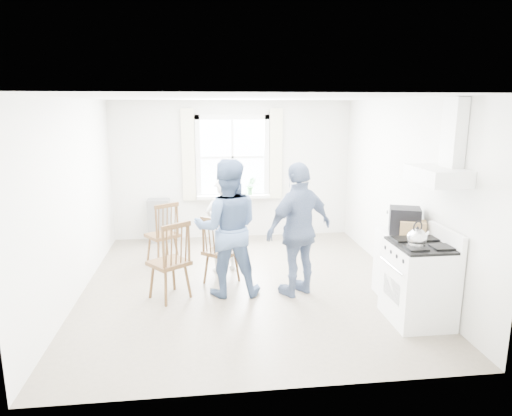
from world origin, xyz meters
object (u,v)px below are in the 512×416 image
at_px(windsor_chair_c, 174,253).
at_px(person_mid, 227,228).
at_px(low_cabinet, 399,264).
at_px(windsor_chair_b, 216,244).
at_px(person_right, 299,230).
at_px(windsor_chair_a, 165,227).
at_px(stereo_stack, 405,221).
at_px(person_left, 223,225).
at_px(gas_stove, 419,282).

distance_m(windsor_chair_c, person_mid, 0.77).
relative_size(low_cabinet, windsor_chair_b, 0.90).
height_order(person_mid, person_right, person_mid).
bearing_deg(windsor_chair_a, stereo_stack, -28.25).
height_order(low_cabinet, person_right, person_right).
bearing_deg(person_left, low_cabinet, 134.64).
height_order(gas_stove, windsor_chair_a, gas_stove).
xyz_separation_m(low_cabinet, windsor_chair_c, (-2.95, 0.22, 0.20)).
bearing_deg(person_right, windsor_chair_b, -50.36).
relative_size(low_cabinet, person_left, 0.62).
xyz_separation_m(low_cabinet, person_left, (-2.26, 1.26, 0.28)).
distance_m(low_cabinet, person_right, 1.40).
xyz_separation_m(stereo_stack, person_right, (-1.30, 0.33, -0.17)).
relative_size(gas_stove, windsor_chair_b, 1.12).
xyz_separation_m(windsor_chair_a, windsor_chair_c, (0.21, -1.40, 0.02)).
distance_m(low_cabinet, person_left, 2.61).
relative_size(gas_stove, windsor_chair_c, 1.05).
relative_size(windsor_chair_b, windsor_chair_c, 0.94).
xyz_separation_m(stereo_stack, person_left, (-2.26, 1.34, -0.34)).
height_order(gas_stove, windsor_chair_c, gas_stove).
relative_size(windsor_chair_a, person_right, 0.57).
height_order(low_cabinet, windsor_chair_c, windsor_chair_c).
bearing_deg(person_mid, windsor_chair_a, -51.73).
bearing_deg(person_mid, low_cabinet, 172.70).
distance_m(gas_stove, windsor_chair_a, 3.86).
relative_size(stereo_stack, person_mid, 0.25).
bearing_deg(person_left, windsor_chair_b, 62.03).
distance_m(gas_stove, windsor_chair_b, 2.70).
xyz_separation_m(stereo_stack, windsor_chair_a, (-3.15, 1.69, -0.44)).
height_order(person_left, person_right, person_right).
bearing_deg(person_left, stereo_stack, 133.13).
bearing_deg(windsor_chair_b, stereo_stack, -17.86).
xyz_separation_m(gas_stove, person_left, (-2.20, 1.96, 0.24)).
relative_size(stereo_stack, person_right, 0.26).
height_order(low_cabinet, windsor_chair_b, windsor_chair_b).
distance_m(windsor_chair_b, person_left, 0.60).
height_order(gas_stove, person_mid, person_mid).
bearing_deg(windsor_chair_a, gas_stove, -36.89).
xyz_separation_m(windsor_chair_a, windsor_chair_b, (0.77, -0.93, -0.01)).
bearing_deg(windsor_chair_c, person_left, 56.75).
bearing_deg(person_mid, person_right, 175.08).
bearing_deg(windsor_chair_b, gas_stove, -30.99).
bearing_deg(windsor_chair_a, person_right, -36.27).
distance_m(stereo_stack, windsor_chair_c, 2.99).
relative_size(windsor_chair_b, person_mid, 0.55).
height_order(person_left, person_mid, person_mid).
distance_m(gas_stove, person_right, 1.61).
bearing_deg(low_cabinet, person_right, 168.93).
bearing_deg(person_mid, windsor_chair_c, 14.11).
distance_m(low_cabinet, person_mid, 2.32).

